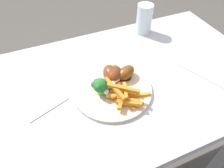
% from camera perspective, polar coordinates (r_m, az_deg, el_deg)
% --- Properties ---
extents(ground_plane, '(6.00, 6.00, 0.00)m').
position_cam_1_polar(ground_plane, '(1.37, 1.61, -20.96)').
color(ground_plane, '#4C4742').
extents(dining_table, '(1.08, 0.64, 0.74)m').
position_cam_1_polar(dining_table, '(0.84, 2.46, -4.70)').
color(dining_table, '#B7B7BC').
rests_on(dining_table, ground_plane).
extents(dinner_plate, '(0.27, 0.27, 0.01)m').
position_cam_1_polar(dinner_plate, '(0.70, 0.00, -1.46)').
color(dinner_plate, beige).
rests_on(dinner_plate, dining_table).
extents(broccoli_floret_front, '(0.05, 0.05, 0.06)m').
position_cam_1_polar(broccoli_floret_front, '(0.66, -3.44, -0.45)').
color(broccoli_floret_front, '#79B84E').
rests_on(broccoli_floret_front, dinner_plate).
extents(carrot_fries_pile, '(0.14, 0.13, 0.05)m').
position_cam_1_polar(carrot_fries_pile, '(0.66, 3.12, -2.88)').
color(carrot_fries_pile, orange).
rests_on(carrot_fries_pile, dinner_plate).
extents(chicken_drumstick_near, '(0.06, 0.12, 0.05)m').
position_cam_1_polar(chicken_drumstick_near, '(0.71, -0.44, 2.64)').
color(chicken_drumstick_near, '#5B1D0D').
rests_on(chicken_drumstick_near, dinner_plate).
extents(chicken_drumstick_far, '(0.11, 0.11, 0.05)m').
position_cam_1_polar(chicken_drumstick_far, '(0.71, 0.47, 2.31)').
color(chicken_drumstick_far, '#4C1E0E').
rests_on(chicken_drumstick_far, dinner_plate).
extents(chicken_drumstick_extra, '(0.13, 0.08, 0.05)m').
position_cam_1_polar(chicken_drumstick_extra, '(0.72, 3.57, 2.86)').
color(chicken_drumstick_extra, '#4E240C').
rests_on(chicken_drumstick_extra, dinner_plate).
extents(fork, '(0.09, 0.18, 0.00)m').
position_cam_1_polar(fork, '(0.82, 23.03, 2.25)').
color(fork, silver).
rests_on(fork, dining_table).
extents(water_glass, '(0.07, 0.07, 0.13)m').
position_cam_1_polar(water_glass, '(0.96, 8.80, 17.15)').
color(water_glass, silver).
rests_on(water_glass, dining_table).
extents(napkin, '(0.19, 0.21, 0.00)m').
position_cam_1_polar(napkin, '(0.74, -19.99, -2.86)').
color(napkin, white).
rests_on(napkin, dining_table).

